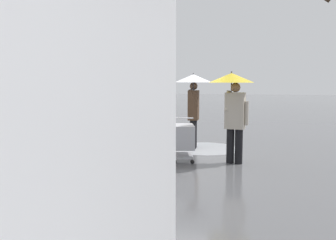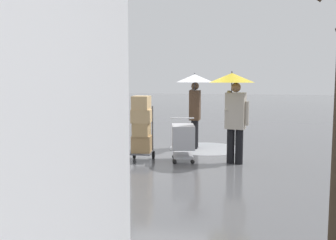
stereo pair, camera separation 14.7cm
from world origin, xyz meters
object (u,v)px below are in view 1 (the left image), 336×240
hand_dolly_boxes (141,125)px  pedestrian_black_side (233,96)px  shopping_cart_vendor (183,138)px  pedestrian_pink_side (193,93)px  cargo_van_parked_right (54,106)px

hand_dolly_boxes → pedestrian_black_side: pedestrian_black_side is taller
shopping_cart_vendor → hand_dolly_boxes: bearing=16.0°
pedestrian_pink_side → pedestrian_black_side: (-1.23, 1.65, 0.00)m
pedestrian_pink_side → shopping_cart_vendor: bearing=92.0°
hand_dolly_boxes → pedestrian_pink_side: pedestrian_pink_side is taller
shopping_cart_vendor → hand_dolly_boxes: size_ratio=0.65×
shopping_cart_vendor → pedestrian_black_side: bearing=-176.9°
cargo_van_parked_right → hand_dolly_boxes: 3.61m
cargo_van_parked_right → pedestrian_pink_side: (-4.15, -0.45, 0.41)m
cargo_van_parked_right → shopping_cart_vendor: 4.43m
cargo_van_parked_right → pedestrian_pink_side: size_ratio=2.53×
hand_dolly_boxes → pedestrian_black_side: size_ratio=0.73×
cargo_van_parked_right → pedestrian_black_side: bearing=167.4°
cargo_van_parked_right → hand_dolly_boxes: size_ratio=3.46×
pedestrian_pink_side → hand_dolly_boxes: bearing=65.7°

